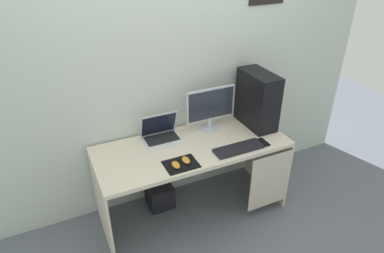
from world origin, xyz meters
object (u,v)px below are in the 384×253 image
at_px(monitor, 211,108).
at_px(mouse_left, 186,160).
at_px(mouse_right, 176,165).
at_px(subwoofer, 160,195).
at_px(laptop, 161,134).
at_px(pc_tower, 257,99).
at_px(cell_phone, 263,142).
at_px(keyboard, 238,148).

relative_size(monitor, mouse_left, 4.85).
height_order(mouse_right, subwoofer, mouse_right).
bearing_deg(subwoofer, monitor, -1.40).
bearing_deg(laptop, monitor, -2.29).
bearing_deg(pc_tower, subwoofer, 173.21).
distance_m(monitor, cell_phone, 0.54).
relative_size(pc_tower, subwoofer, 2.21).
height_order(pc_tower, mouse_left, pc_tower).
xyz_separation_m(pc_tower, cell_phone, (-0.13, -0.30, -0.25)).
xyz_separation_m(keyboard, cell_phone, (0.24, 0.00, -0.01)).
bearing_deg(cell_phone, laptop, 151.05).
xyz_separation_m(mouse_right, cell_phone, (0.81, 0.01, -0.02)).
distance_m(mouse_left, cell_phone, 0.71).
bearing_deg(cell_phone, mouse_right, -179.48).
height_order(keyboard, mouse_left, mouse_left).
xyz_separation_m(monitor, laptop, (-0.47, 0.02, -0.17)).
xyz_separation_m(pc_tower, laptop, (-0.89, 0.12, -0.21)).
xyz_separation_m(mouse_right, subwoofer, (-0.01, 0.42, -0.63)).
height_order(pc_tower, keyboard, pc_tower).
xyz_separation_m(laptop, mouse_right, (-0.04, -0.43, -0.02)).
bearing_deg(mouse_right, pc_tower, 18.52).
xyz_separation_m(laptop, mouse_left, (0.05, -0.40, -0.02)).
relative_size(pc_tower, mouse_right, 5.29).
bearing_deg(subwoofer, mouse_right, -89.20).
xyz_separation_m(keyboard, subwoofer, (-0.57, 0.42, -0.62)).
height_order(laptop, cell_phone, laptop).
distance_m(keyboard, mouse_left, 0.47).
relative_size(mouse_left, cell_phone, 0.74).
relative_size(pc_tower, mouse_left, 5.29).
relative_size(mouse_right, subwoofer, 0.42).
bearing_deg(mouse_left, monitor, 42.99).
distance_m(mouse_right, cell_phone, 0.81).
bearing_deg(monitor, keyboard, -82.64).
bearing_deg(subwoofer, laptop, 7.03).
bearing_deg(cell_phone, subwoofer, 152.86).
distance_m(monitor, keyboard, 0.46).
distance_m(pc_tower, keyboard, 0.54).
bearing_deg(mouse_left, keyboard, -2.45).
xyz_separation_m(pc_tower, mouse_right, (-0.93, -0.31, -0.23)).
distance_m(mouse_right, subwoofer, 0.76).
height_order(monitor, subwoofer, monitor).
relative_size(keyboard, mouse_right, 4.38).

